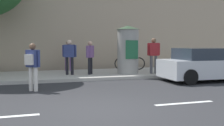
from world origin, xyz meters
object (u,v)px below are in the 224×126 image
(pedestrian_in_dark_shirt, at_px, (32,63))
(pedestrian_in_light_jacket, at_px, (68,53))
(bicycle_leaning, at_px, (130,63))
(pedestrian_with_bag, at_px, (154,52))
(pedestrian_near_pole, at_px, (69,54))
(poster_column, at_px, (128,49))
(parked_car_red, at_px, (207,65))
(pedestrian_with_backpack, at_px, (90,55))

(pedestrian_in_dark_shirt, distance_m, pedestrian_in_light_jacket, 5.53)
(bicycle_leaning, bearing_deg, pedestrian_in_light_jacket, 171.82)
(bicycle_leaning, bearing_deg, pedestrian_with_bag, -77.83)
(pedestrian_near_pole, height_order, bicycle_leaning, pedestrian_near_pole)
(poster_column, relative_size, pedestrian_in_light_jacket, 1.45)
(pedestrian_with_bag, relative_size, parked_car_red, 0.43)
(pedestrian_with_bag, distance_m, pedestrian_near_pole, 4.20)
(pedestrian_with_bag, xyz_separation_m, parked_car_red, (1.57, -2.14, -0.51))
(pedestrian_in_dark_shirt, bearing_deg, poster_column, 31.93)
(poster_column, distance_m, pedestrian_in_dark_shirt, 5.48)
(poster_column, relative_size, pedestrian_with_bag, 1.35)
(pedestrian_in_light_jacket, xyz_separation_m, pedestrian_near_pole, (-0.22, -1.94, 0.02))
(pedestrian_with_bag, bearing_deg, bicycle_leaning, 102.17)
(pedestrian_with_backpack, relative_size, parked_car_red, 0.39)
(bicycle_leaning, distance_m, parked_car_red, 4.73)
(parked_car_red, bearing_deg, poster_column, 138.49)
(pedestrian_in_light_jacket, relative_size, parked_car_red, 0.40)
(bicycle_leaning, bearing_deg, pedestrian_with_backpack, -150.72)
(pedestrian_with_bag, relative_size, pedestrian_near_pole, 1.06)
(poster_column, bearing_deg, pedestrian_with_bag, -15.73)
(pedestrian_with_bag, height_order, bicycle_leaning, pedestrian_with_bag)
(pedestrian_in_light_jacket, distance_m, pedestrian_near_pole, 1.95)
(pedestrian_with_bag, distance_m, pedestrian_with_backpack, 3.20)
(poster_column, bearing_deg, parked_car_red, -41.51)
(pedestrian_near_pole, xyz_separation_m, pedestrian_with_backpack, (1.00, -0.06, -0.04))
(pedestrian_with_backpack, bearing_deg, pedestrian_near_pole, 176.51)
(bicycle_leaning, relative_size, parked_car_red, 0.41)
(pedestrian_with_backpack, bearing_deg, pedestrian_in_light_jacket, 111.43)
(pedestrian_in_light_jacket, relative_size, bicycle_leaning, 0.97)
(poster_column, distance_m, pedestrian_with_backpack, 1.92)
(pedestrian_with_bag, distance_m, bicycle_leaning, 2.28)
(pedestrian_in_light_jacket, bearing_deg, pedestrian_with_bag, -33.81)
(pedestrian_in_light_jacket, relative_size, pedestrian_near_pole, 0.98)
(pedestrian_near_pole, height_order, pedestrian_with_backpack, pedestrian_near_pole)
(bicycle_leaning, height_order, parked_car_red, parked_car_red)
(pedestrian_with_bag, xyz_separation_m, pedestrian_near_pole, (-4.14, 0.69, -0.06))
(bicycle_leaning, bearing_deg, poster_column, -114.12)
(pedestrian_in_light_jacket, height_order, bicycle_leaning, pedestrian_in_light_jacket)
(pedestrian_with_bag, relative_size, bicycle_leaning, 1.04)
(poster_column, distance_m, pedestrian_in_light_jacket, 3.51)
(poster_column, bearing_deg, pedestrian_near_pole, 173.38)
(pedestrian_with_bag, bearing_deg, pedestrian_in_dark_shirt, -156.69)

